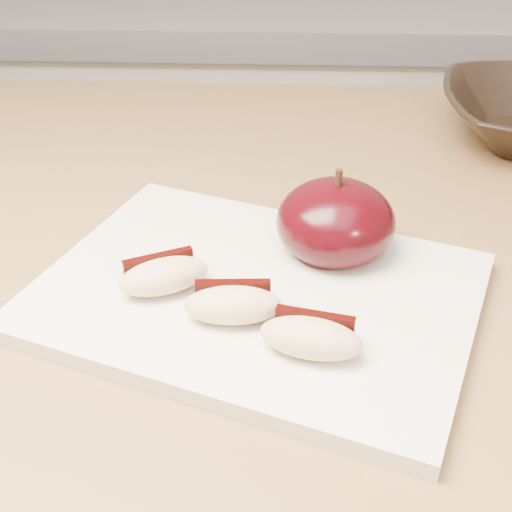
{
  "coord_description": "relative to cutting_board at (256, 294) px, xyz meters",
  "views": [
    {
      "loc": [
        0.09,
        0.01,
        1.19
      ],
      "look_at": [
        0.07,
        0.4,
        0.94
      ],
      "focal_mm": 50.0,
      "sensor_mm": 36.0,
      "label": 1
    }
  ],
  "objects": [
    {
      "name": "cutting_board",
      "position": [
        0.0,
        0.0,
        0.0
      ],
      "size": [
        0.34,
        0.29,
        0.01
      ],
      "primitive_type": "cube",
      "rotation": [
        0.0,
        0.0,
        -0.36
      ],
      "color": "white",
      "rests_on": "island_counter"
    },
    {
      "name": "apple_wedge_b",
      "position": [
        -0.01,
        -0.03,
        0.02
      ],
      "size": [
        0.06,
        0.03,
        0.02
      ],
      "rotation": [
        0.0,
        0.0,
        0.06
      ],
      "color": "#D3B986",
      "rests_on": "cutting_board"
    },
    {
      "name": "back_cabinet",
      "position": [
        -0.07,
        0.8,
        -0.44
      ],
      "size": [
        2.4,
        0.62,
        0.94
      ],
      "color": "silver",
      "rests_on": "ground"
    },
    {
      "name": "apple_wedge_a",
      "position": [
        -0.06,
        -0.0,
        0.02
      ],
      "size": [
        0.07,
        0.05,
        0.02
      ],
      "rotation": [
        0.0,
        0.0,
        0.44
      ],
      "color": "#D3B986",
      "rests_on": "cutting_board"
    },
    {
      "name": "apple_half",
      "position": [
        0.05,
        0.05,
        0.03
      ],
      "size": [
        0.1,
        0.1,
        0.07
      ],
      "rotation": [
        0.0,
        0.0,
        0.16
      ],
      "color": "black",
      "rests_on": "cutting_board"
    },
    {
      "name": "apple_wedge_c",
      "position": [
        0.03,
        -0.06,
        0.02
      ],
      "size": [
        0.07,
        0.04,
        0.02
      ],
      "rotation": [
        0.0,
        0.0,
        -0.22
      ],
      "color": "#D3B986",
      "rests_on": "cutting_board"
    }
  ]
}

